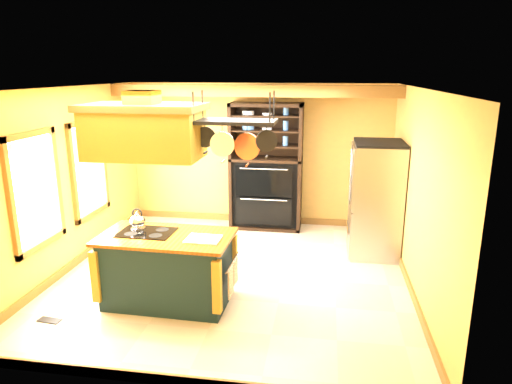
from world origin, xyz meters
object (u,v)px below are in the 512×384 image
(kitchen_island, at_px, (168,268))
(range_hood, at_px, (144,130))
(refrigerator, at_px, (375,201))
(hutch, at_px, (266,181))
(pot_rack, at_px, (235,129))

(kitchen_island, height_order, range_hood, range_hood)
(range_hood, distance_m, refrigerator, 3.88)
(hutch, bearing_deg, pot_rack, -89.18)
(pot_rack, height_order, refrigerator, pot_rack)
(refrigerator, bearing_deg, range_hood, -144.66)
(range_hood, height_order, hutch, range_hood)
(range_hood, xyz_separation_m, hutch, (1.06, 3.15, -1.34))
(range_hood, bearing_deg, kitchen_island, 0.26)
(kitchen_island, bearing_deg, refrigerator, 38.83)
(range_hood, bearing_deg, pot_rack, 0.14)
(pot_rack, relative_size, hutch, 0.43)
(pot_rack, bearing_deg, kitchen_island, -179.89)
(refrigerator, xyz_separation_m, hutch, (-1.91, 1.05, 0.02))
(hutch, bearing_deg, refrigerator, -28.81)
(range_hood, xyz_separation_m, pot_rack, (1.10, 0.00, 0.02))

